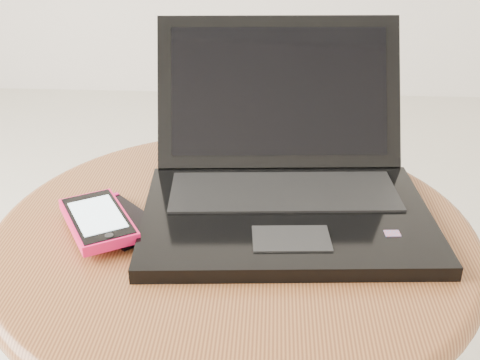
{
  "coord_description": "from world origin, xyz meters",
  "views": [
    {
      "loc": [
        0.16,
        -0.59,
        0.88
      ],
      "look_at": [
        0.13,
        0.07,
        0.55
      ],
      "focal_mm": 44.81,
      "sensor_mm": 36.0,
      "label": 1
    }
  ],
  "objects": [
    {
      "name": "table",
      "position": [
        0.12,
        0.06,
        0.38
      ],
      "size": [
        0.61,
        0.61,
        0.49
      ],
      "color": "#512716",
      "rests_on": "ground"
    },
    {
      "name": "laptop",
      "position": [
        0.18,
        0.12,
        0.53
      ],
      "size": [
        0.38,
        0.38,
        0.21
      ],
      "color": "black",
      "rests_on": "table"
    },
    {
      "name": "phone_black",
      "position": [
        -0.03,
        0.06,
        0.49
      ],
      "size": [
        0.13,
        0.13,
        0.01
      ],
      "color": "black",
      "rests_on": "table"
    },
    {
      "name": "phone_pink",
      "position": [
        -0.05,
        0.03,
        0.5
      ],
      "size": [
        0.12,
        0.14,
        0.02
      ],
      "color": "#FF1659",
      "rests_on": "phone_black"
    }
  ]
}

